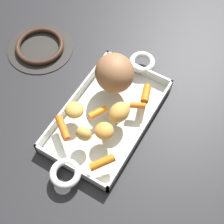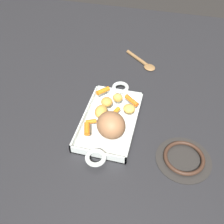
{
  "view_description": "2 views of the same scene",
  "coord_description": "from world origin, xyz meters",
  "views": [
    {
      "loc": [
        0.37,
        0.23,
        0.78
      ],
      "look_at": [
        0.01,
        0.02,
        0.06
      ],
      "focal_mm": 52.53,
      "sensor_mm": 36.0,
      "label": 1
    },
    {
      "loc": [
        -0.7,
        -0.19,
        0.81
      ],
      "look_at": [
        0.01,
        -0.01,
        0.05
      ],
      "focal_mm": 42.41,
      "sensor_mm": 36.0,
      "label": 2
    }
  ],
  "objects": [
    {
      "name": "baby_carrot_southeast",
      "position": [
        0.02,
        -0.02,
        0.05
      ],
      "size": [
        0.06,
        0.04,
        0.02
      ],
      "primitive_type": "cylinder",
      "rotation": [
        1.47,
        0.0,
        1.13
      ],
      "color": "orange",
      "rests_on": "roasting_dish"
    },
    {
      "name": "potato_golden_small",
      "position": [
        0.0,
        0.04,
        0.06
      ],
      "size": [
        0.07,
        0.06,
        0.04
      ],
      "primitive_type": "ellipsoid",
      "rotation": [
        0.0,
        0.0,
        6.13
      ],
      "color": "gold",
      "rests_on": "roasting_dish"
    },
    {
      "name": "serving_spoon",
      "position": [
        0.45,
        -0.06,
        0.01
      ],
      "size": [
        0.16,
        0.18,
        0.02
      ],
      "rotation": [
        0.0,
        0.0,
        4.03
      ],
      "color": "olive",
      "rests_on": "ground_plane"
    },
    {
      "name": "roasting_dish",
      "position": [
        0.0,
        0.0,
        0.01
      ],
      "size": [
        0.47,
        0.21,
        0.04
      ],
      "color": "silver",
      "rests_on": "ground_plane"
    },
    {
      "name": "ground_plane",
      "position": [
        0.0,
        0.0,
        0.0
      ],
      "size": [
        2.15,
        2.15,
        0.0
      ],
      "primitive_type": "plane",
      "color": "#232326"
    },
    {
      "name": "baby_carrot_northwest",
      "position": [
        0.1,
        -0.07,
        0.05
      ],
      "size": [
        0.06,
        0.07,
        0.02
      ],
      "primitive_type": "cylinder",
      "rotation": [
        1.55,
        0.0,
        2.5
      ],
      "color": "orange",
      "rests_on": "roasting_dish"
    },
    {
      "name": "potato_halved",
      "position": [
        0.1,
        -0.01,
        0.06
      ],
      "size": [
        0.04,
        0.04,
        0.04
      ],
      "primitive_type": "ellipsoid",
      "rotation": [
        0.0,
        0.0,
        1.67
      ],
      "color": "gold",
      "rests_on": "roasting_dish"
    },
    {
      "name": "baby_carrot_short",
      "position": [
        -0.09,
        0.07,
        0.05
      ],
      "size": [
        0.06,
        0.04,
        0.02
      ],
      "primitive_type": "cylinder",
      "rotation": [
        1.63,
        0.0,
        5.02
      ],
      "color": "orange",
      "rests_on": "roasting_dish"
    },
    {
      "name": "stove_burner_rear",
      "position": [
        -0.11,
        -0.31,
        0.01
      ],
      "size": [
        0.2,
        0.2,
        0.02
      ],
      "color": "#282623",
      "rests_on": "ground_plane"
    },
    {
      "name": "potato_corner",
      "position": [
        0.05,
        -0.07,
        0.05
      ],
      "size": [
        0.05,
        0.05,
        0.03
      ],
      "primitive_type": "ellipsoid",
      "rotation": [
        0.0,
        0.0,
        3.2
      ],
      "color": "gold",
      "rests_on": "roasting_dish"
    },
    {
      "name": "baby_carrot_center_left",
      "position": [
        -0.05,
        0.06,
        0.05
      ],
      "size": [
        0.03,
        0.04,
        0.02
      ],
      "primitive_type": "cylinder",
      "rotation": [
        1.54,
        0.0,
        3.58
      ],
      "color": "orange",
      "rests_on": "roasting_dish"
    },
    {
      "name": "pork_roast",
      "position": [
        -0.08,
        -0.03,
        0.09
      ],
      "size": [
        0.15,
        0.15,
        0.1
      ],
      "primitive_type": "ellipsoid",
      "rotation": [
        0.0,
        0.0,
        3.96
      ],
      "color": "#9D6A45",
      "rests_on": "roasting_dish"
    },
    {
      "name": "potato_whole",
      "position": [
        0.06,
        0.03,
        0.06
      ],
      "size": [
        0.07,
        0.07,
        0.04
      ],
      "primitive_type": "ellipsoid",
      "rotation": [
        0.0,
        0.0,
        4.05
      ],
      "color": "gold",
      "rests_on": "roasting_dish"
    },
    {
      "name": "baby_carrot_southwest",
      "position": [
        0.13,
        0.07,
        0.05
      ],
      "size": [
        0.06,
        0.05,
        0.03
      ],
      "primitive_type": "cylinder",
      "rotation": [
        1.47,
        0.0,
        4.08
      ],
      "color": "orange",
      "rests_on": "roasting_dish"
    }
  ]
}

